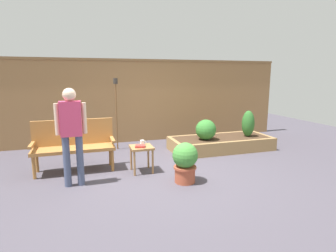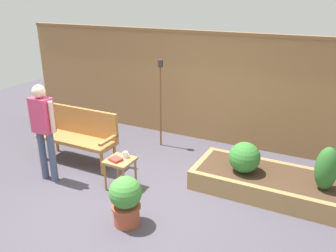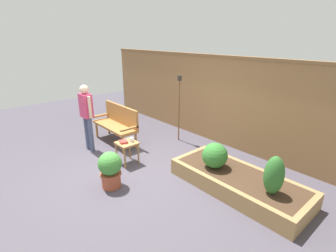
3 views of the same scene
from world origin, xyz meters
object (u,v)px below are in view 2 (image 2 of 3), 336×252
side_table (120,164)px  cup_on_table (126,155)px  garden_bench (80,132)px  shrub_far_corner (326,169)px  tiki_torch (160,88)px  shrub_near_bench (245,157)px  book_on_table (116,159)px  potted_boxwood (126,199)px  person_by_bench (43,125)px

side_table → cup_on_table: cup_on_table is taller
garden_bench → shrub_far_corner: size_ratio=2.31×
tiki_torch → shrub_near_bench: bearing=-25.4°
shrub_near_bench → tiki_torch: tiki_torch is taller
garden_bench → cup_on_table: 1.26m
side_table → shrub_near_bench: size_ratio=1.03×
shrub_near_bench → shrub_far_corner: bearing=0.0°
garden_bench → book_on_table: size_ratio=8.30×
potted_boxwood → cup_on_table: bearing=123.2°
cup_on_table → potted_boxwood: size_ratio=0.17×
garden_bench → book_on_table: bearing=-25.2°
potted_boxwood → shrub_far_corner: size_ratio=1.08×
shrub_far_corner → tiki_torch: size_ratio=0.37×
shrub_near_bench → tiki_torch: 2.18m
book_on_table → shrub_near_bench: (1.70, 0.86, 0.03)m
garden_bench → shrub_near_bench: size_ratio=3.10×
shrub_far_corner → garden_bench: bearing=-175.2°
tiki_torch → person_by_bench: bearing=-115.4°
garden_bench → shrub_far_corner: garden_bench is taller
potted_boxwood → person_by_bench: 1.87m
garden_bench → cup_on_table: garden_bench is taller
garden_bench → tiki_torch: (0.95, 1.23, 0.61)m
potted_boxwood → tiki_torch: (-0.79, 2.42, 0.79)m
side_table → person_by_bench: 1.32m
cup_on_table → shrub_near_bench: 1.78m
shrub_far_corner → cup_on_table: bearing=-165.5°
potted_boxwood → tiki_torch: bearing=108.1°
side_table → shrub_far_corner: (2.78, 0.81, 0.21)m
cup_on_table → shrub_far_corner: size_ratio=0.18×
garden_bench → side_table: bearing=-22.3°
side_table → potted_boxwood: 0.91m
book_on_table → potted_boxwood: size_ratio=0.26×
cup_on_table → book_on_table: 0.18m
shrub_near_bench → garden_bench: bearing=-173.4°
shrub_far_corner → person_by_bench: bearing=-164.3°
book_on_table → tiki_torch: 1.89m
potted_boxwood → tiki_torch: tiki_torch is taller
potted_boxwood → tiki_torch: size_ratio=0.40×
potted_boxwood → shrub_far_corner: bearing=34.6°
shrub_far_corner → person_by_bench: 4.11m
side_table → shrub_near_bench: bearing=25.9°
garden_bench → side_table: (1.17, -0.48, -0.15)m
person_by_bench → book_on_table: bearing=12.1°
shrub_near_bench → tiki_torch: bearing=154.6°
shrub_far_corner → side_table: bearing=-163.7°
garden_bench → cup_on_table: size_ratio=12.59×
book_on_table → shrub_near_bench: bearing=43.0°
shrub_near_bench → book_on_table: bearing=-153.1°
side_table → shrub_far_corner: bearing=16.3°
shrub_far_corner → shrub_near_bench: bearing=180.0°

